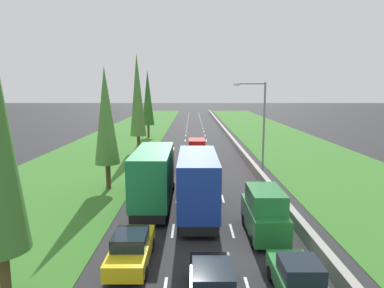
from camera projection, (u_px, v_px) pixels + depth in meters
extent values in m
plane|color=#28282B|center=(195.00, 133.00, 64.33)|extent=(300.00, 300.00, 0.00)
cube|color=#387528|center=(130.00, 133.00, 64.34)|extent=(14.00, 140.00, 0.04)
cube|color=#387528|center=(270.00, 133.00, 64.32)|extent=(14.00, 140.00, 0.04)
cube|color=#9E9B93|center=(225.00, 131.00, 64.26)|extent=(0.44, 120.00, 0.85)
cube|color=white|center=(173.00, 231.00, 19.91)|extent=(0.14, 2.00, 0.01)
cube|color=white|center=(178.00, 198.00, 25.83)|extent=(0.14, 2.00, 0.01)
cube|color=white|center=(180.00, 178.00, 31.76)|extent=(0.14, 2.00, 0.01)
cube|color=white|center=(182.00, 164.00, 37.68)|extent=(0.14, 2.00, 0.01)
cube|color=white|center=(184.00, 154.00, 43.60)|extent=(0.14, 2.00, 0.01)
cube|color=white|center=(185.00, 146.00, 49.53)|extent=(0.14, 2.00, 0.01)
cube|color=white|center=(185.00, 140.00, 55.45)|extent=(0.14, 2.00, 0.01)
cube|color=white|center=(186.00, 135.00, 61.37)|extent=(0.14, 2.00, 0.01)
cube|color=white|center=(187.00, 131.00, 67.29)|extent=(0.14, 2.00, 0.01)
cube|color=white|center=(187.00, 128.00, 73.22)|extent=(0.14, 2.00, 0.01)
cube|color=white|center=(187.00, 125.00, 79.14)|extent=(0.14, 2.00, 0.01)
cube|color=white|center=(188.00, 123.00, 85.06)|extent=(0.14, 2.00, 0.01)
cube|color=white|center=(188.00, 121.00, 90.99)|extent=(0.14, 2.00, 0.01)
cube|color=white|center=(188.00, 119.00, 96.91)|extent=(0.14, 2.00, 0.01)
cube|color=white|center=(189.00, 117.00, 102.83)|extent=(0.14, 2.00, 0.01)
cube|color=white|center=(189.00, 116.00, 108.76)|extent=(0.14, 2.00, 0.01)
cube|color=white|center=(189.00, 114.00, 114.68)|extent=(0.14, 2.00, 0.01)
cube|color=white|center=(189.00, 113.00, 120.60)|extent=(0.14, 2.00, 0.01)
cube|color=white|center=(232.00, 231.00, 19.91)|extent=(0.14, 2.00, 0.01)
cube|color=white|center=(223.00, 198.00, 25.83)|extent=(0.14, 2.00, 0.01)
cube|color=white|center=(217.00, 178.00, 31.75)|extent=(0.14, 2.00, 0.01)
cube|color=white|center=(213.00, 164.00, 37.68)|extent=(0.14, 2.00, 0.01)
cube|color=white|center=(210.00, 154.00, 43.60)|extent=(0.14, 2.00, 0.01)
cube|color=white|center=(208.00, 146.00, 49.52)|extent=(0.14, 2.00, 0.01)
cube|color=white|center=(207.00, 140.00, 55.45)|extent=(0.14, 2.00, 0.01)
cube|color=white|center=(205.00, 135.00, 61.37)|extent=(0.14, 2.00, 0.01)
cube|color=white|center=(204.00, 131.00, 67.29)|extent=(0.14, 2.00, 0.01)
cube|color=white|center=(203.00, 128.00, 73.21)|extent=(0.14, 2.00, 0.01)
cube|color=white|center=(202.00, 125.00, 79.14)|extent=(0.14, 2.00, 0.01)
cube|color=white|center=(202.00, 123.00, 85.06)|extent=(0.14, 2.00, 0.01)
cube|color=white|center=(201.00, 121.00, 90.98)|extent=(0.14, 2.00, 0.01)
cube|color=white|center=(200.00, 119.00, 96.91)|extent=(0.14, 2.00, 0.01)
cube|color=white|center=(200.00, 117.00, 102.83)|extent=(0.14, 2.00, 0.01)
cube|color=white|center=(200.00, 116.00, 108.75)|extent=(0.14, 2.00, 0.01)
cube|color=white|center=(199.00, 114.00, 114.68)|extent=(0.14, 2.00, 0.01)
cube|color=white|center=(199.00, 113.00, 120.60)|extent=(0.14, 2.00, 0.01)
cube|color=yellow|center=(132.00, 251.00, 16.03)|extent=(1.76, 4.50, 0.72)
cube|color=#19232D|center=(131.00, 239.00, 15.78)|extent=(1.56, 1.90, 0.60)
cylinder|color=black|center=(121.00, 244.00, 17.47)|extent=(0.22, 0.64, 0.64)
cylinder|color=black|center=(152.00, 244.00, 17.47)|extent=(0.22, 0.64, 0.64)
cylinder|color=black|center=(108.00, 273.00, 14.71)|extent=(0.22, 0.64, 0.64)
cylinder|color=black|center=(144.00, 273.00, 14.71)|extent=(0.22, 0.64, 0.64)
cube|color=#19232D|center=(213.00, 275.00, 12.71)|extent=(1.56, 1.90, 0.60)
cylinder|color=black|center=(192.00, 277.00, 14.40)|extent=(0.22, 0.64, 0.64)
cylinder|color=black|center=(229.00, 277.00, 14.40)|extent=(0.22, 0.64, 0.64)
cube|color=black|center=(198.00, 203.00, 22.96)|extent=(2.20, 9.40, 0.56)
cube|color=black|center=(197.00, 169.00, 26.27)|extent=(2.40, 2.20, 2.50)
cube|color=#19389E|center=(198.00, 180.00, 21.57)|extent=(2.44, 7.20, 3.30)
cylinder|color=black|center=(183.00, 193.00, 26.27)|extent=(0.22, 0.64, 0.64)
cylinder|color=black|center=(211.00, 193.00, 26.27)|extent=(0.22, 0.64, 0.64)
cylinder|color=black|center=(180.00, 219.00, 20.86)|extent=(0.22, 0.64, 0.64)
cylinder|color=black|center=(216.00, 219.00, 20.86)|extent=(0.22, 0.64, 0.64)
cylinder|color=black|center=(180.00, 226.00, 19.79)|extent=(0.22, 0.64, 0.64)
cylinder|color=black|center=(218.00, 226.00, 19.79)|extent=(0.22, 0.64, 0.64)
cube|color=teal|center=(199.00, 173.00, 30.82)|extent=(1.68, 3.90, 0.76)
cube|color=#19232D|center=(199.00, 166.00, 30.41)|extent=(1.52, 1.60, 0.64)
cylinder|color=black|center=(191.00, 174.00, 32.07)|extent=(0.22, 0.64, 0.64)
cylinder|color=black|center=(207.00, 174.00, 32.07)|extent=(0.22, 0.64, 0.64)
cylinder|color=black|center=(191.00, 181.00, 29.69)|extent=(0.22, 0.64, 0.64)
cylinder|color=black|center=(208.00, 181.00, 29.68)|extent=(0.22, 0.64, 0.64)
cube|color=#237A33|center=(298.00, 281.00, 13.42)|extent=(1.68, 3.90, 0.76)
cube|color=#19232D|center=(301.00, 269.00, 13.02)|extent=(1.52, 1.60, 0.64)
cylinder|color=black|center=(271.00, 274.00, 14.68)|extent=(0.22, 0.64, 0.64)
cylinder|color=black|center=(306.00, 274.00, 14.68)|extent=(0.22, 0.64, 0.64)
cube|color=black|center=(156.00, 195.00, 24.65)|extent=(2.20, 9.40, 0.56)
cube|color=white|center=(160.00, 164.00, 27.96)|extent=(2.40, 2.20, 2.50)
cube|color=#1E7F47|center=(153.00, 174.00, 23.26)|extent=(2.44, 7.20, 3.30)
cylinder|color=black|center=(147.00, 186.00, 27.95)|extent=(0.22, 0.64, 0.64)
cylinder|color=black|center=(173.00, 186.00, 27.95)|extent=(0.22, 0.64, 0.64)
cylinder|color=black|center=(136.00, 210.00, 22.54)|extent=(0.22, 0.64, 0.64)
cylinder|color=black|center=(169.00, 210.00, 22.54)|extent=(0.22, 0.64, 0.64)
cylinder|color=black|center=(133.00, 215.00, 21.48)|extent=(0.22, 0.64, 0.64)
cylinder|color=black|center=(168.00, 215.00, 21.48)|extent=(0.22, 0.64, 0.64)
cube|color=red|center=(164.00, 161.00, 34.59)|extent=(1.90, 4.90, 1.40)
cube|color=red|center=(163.00, 150.00, 34.10)|extent=(1.80, 3.10, 1.10)
cylinder|color=black|center=(157.00, 164.00, 36.20)|extent=(0.22, 0.64, 0.64)
cylinder|color=black|center=(173.00, 164.00, 36.20)|extent=(0.22, 0.64, 0.64)
cylinder|color=black|center=(154.00, 171.00, 33.20)|extent=(0.22, 0.64, 0.64)
cylinder|color=black|center=(171.00, 171.00, 33.20)|extent=(0.22, 0.64, 0.64)
cube|color=#237A33|center=(264.00, 218.00, 19.19)|extent=(1.90, 4.90, 1.40)
cube|color=#237A33|center=(266.00, 199.00, 18.69)|extent=(1.80, 3.10, 1.10)
cylinder|color=black|center=(244.00, 220.00, 20.80)|extent=(0.22, 0.64, 0.64)
cylinder|color=black|center=(272.00, 220.00, 20.80)|extent=(0.22, 0.64, 0.64)
cylinder|color=black|center=(253.00, 241.00, 17.80)|extent=(0.22, 0.64, 0.64)
cylinder|color=black|center=(286.00, 241.00, 17.80)|extent=(0.22, 0.64, 0.64)
cube|color=red|center=(197.00, 155.00, 37.92)|extent=(1.90, 4.90, 1.40)
cube|color=red|center=(197.00, 144.00, 37.42)|extent=(1.80, 3.10, 1.10)
cylinder|color=black|center=(189.00, 158.00, 39.53)|extent=(0.22, 0.64, 0.64)
cylinder|color=black|center=(204.00, 158.00, 39.53)|extent=(0.22, 0.64, 0.64)
cylinder|color=black|center=(189.00, 164.00, 36.53)|extent=(0.22, 0.64, 0.64)
cylinder|color=black|center=(205.00, 164.00, 36.53)|extent=(0.22, 0.64, 0.64)
cube|color=silver|center=(196.00, 148.00, 43.88)|extent=(1.76, 4.50, 0.72)
cube|color=#19232D|center=(196.00, 144.00, 43.63)|extent=(1.56, 1.90, 0.60)
cylinder|color=black|center=(190.00, 149.00, 45.32)|extent=(0.22, 0.64, 0.64)
cylinder|color=black|center=(202.00, 149.00, 45.32)|extent=(0.22, 0.64, 0.64)
cylinder|color=black|center=(190.00, 153.00, 42.56)|extent=(0.22, 0.64, 0.64)
cylinder|color=black|center=(203.00, 153.00, 42.56)|extent=(0.22, 0.64, 0.64)
cylinder|color=#4C3823|center=(5.00, 276.00, 13.07)|extent=(0.40, 0.40, 2.20)
cylinder|color=#4C3823|center=(109.00, 176.00, 28.13)|extent=(0.39, 0.39, 2.20)
cone|color=#4C7F38|center=(106.00, 116.00, 27.32)|extent=(2.05, 2.05, 7.95)
cylinder|color=#4C3823|center=(139.00, 144.00, 45.16)|extent=(0.40, 0.40, 2.20)
cone|color=#4C7F38|center=(138.00, 95.00, 44.13)|extent=(2.12, 2.12, 10.72)
cylinder|color=#4C3823|center=(149.00, 131.00, 58.95)|extent=(0.40, 0.40, 2.20)
cone|color=#2D6623|center=(148.00, 98.00, 58.03)|extent=(2.09, 2.09, 9.42)
cylinder|color=gray|center=(264.00, 128.00, 33.32)|extent=(0.20, 0.20, 9.00)
cylinder|color=gray|center=(251.00, 84.00, 32.62)|extent=(2.80, 0.12, 0.12)
cube|color=silver|center=(237.00, 85.00, 32.64)|extent=(0.60, 0.28, 0.20)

